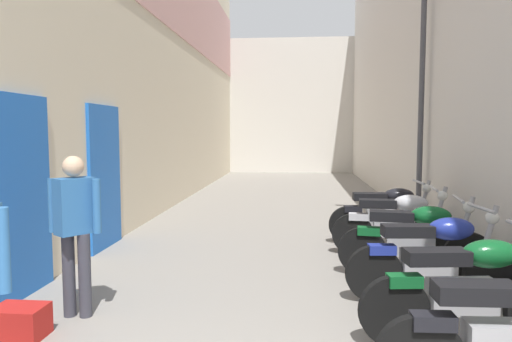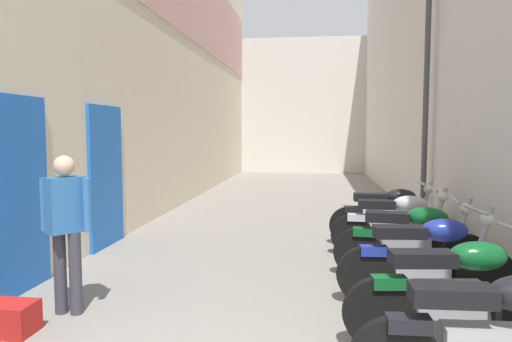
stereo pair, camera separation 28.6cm
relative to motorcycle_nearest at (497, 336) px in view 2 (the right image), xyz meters
name	(u,v)px [view 2 (the right image)]	position (x,y,z in m)	size (l,w,h in m)	color
ground_plane	(285,225)	(-1.74, 5.88, -0.50)	(35.25, 35.25, 0.00)	gray
building_left	(169,48)	(-4.62, 7.84, 3.27)	(0.45, 19.25, 7.48)	beige
building_right	(422,32)	(1.14, 7.88, 3.50)	(0.45, 19.25, 8.00)	beige
building_far_end	(303,107)	(-1.74, 18.51, 2.42)	(8.37, 2.00, 5.85)	beige
motorcycle_nearest	(497,336)	(0.00, 0.00, 0.00)	(1.85, 0.58, 1.04)	black
motorcycle_second	(456,289)	(0.00, 0.89, 0.00)	(1.85, 0.58, 1.04)	black
motorcycle_third	(427,257)	(0.00, 1.91, 0.00)	(1.85, 0.58, 1.04)	black
motorcycle_fourth	(412,239)	(0.00, 2.71, 0.00)	(1.84, 0.58, 1.04)	black
motorcycle_fifth	(397,223)	(0.00, 3.72, 0.00)	(1.85, 0.58, 1.04)	black
motorcycle_sixth	(389,214)	(0.00, 4.48, 0.00)	(1.85, 0.58, 1.04)	black
pedestrian_mid_alley	(66,222)	(-3.57, 1.18, 0.42)	(0.52, 0.39, 1.57)	#383842
plastic_crate	(9,318)	(-3.86, 0.68, -0.36)	(0.44, 0.32, 0.28)	red
street_lamp	(422,67)	(0.71, 5.73, 2.45)	(0.79, 0.18, 5.09)	#47474C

